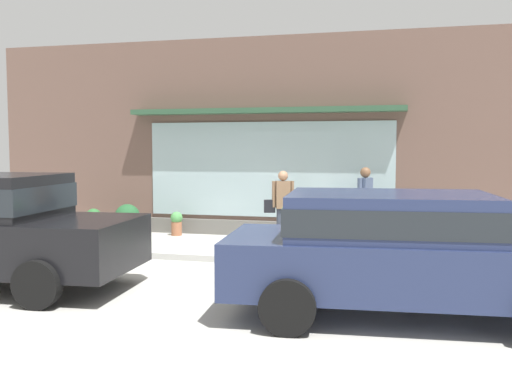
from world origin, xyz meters
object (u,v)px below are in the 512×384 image
Objects in this scene: fire_hydrant at (287,227)px; pedestrian_passerby at (365,199)px; potted_plant_near_hydrant at (405,230)px; potted_plant_corner_tall at (177,223)px; parked_car_navy at (400,247)px; potted_plant_trailing_edge at (127,220)px; potted_plant_window_center at (94,219)px; pedestrian_with_handbag at (282,202)px.

fire_hydrant is 0.56× the size of pedestrian_passerby.
potted_plant_near_hydrant is 1.08× the size of potted_plant_corner_tall.
parked_car_navy is at bearing -61.93° from fire_hydrant.
potted_plant_corner_tall is (-5.17, 5.52, -0.57)m from parked_car_navy.
fire_hydrant is at bearing -25.47° from pedestrian_passerby.
potted_plant_corner_tall is at bearing 178.89° from potted_plant_near_hydrant.
pedestrian_passerby reaches higher than fire_hydrant.
parked_car_navy is 5.91× the size of potted_plant_trailing_edge.
pedestrian_passerby is 5.55m from potted_plant_trailing_edge.
potted_plant_corner_tall is at bearing 7.61° from potted_plant_window_center.
potted_plant_window_center is 2.07m from potted_plant_corner_tall.
potted_plant_near_hydrant is at bearing 28.50° from fire_hydrant.
potted_plant_trailing_edge is at bearing -157.93° from potted_plant_corner_tall.
potted_plant_window_center is at bearing -22.82° from pedestrian_with_handbag.
potted_plant_trailing_edge is at bearing -177.03° from potted_plant_near_hydrant.
potted_plant_trailing_edge is 1.15m from potted_plant_corner_tall.
fire_hydrant is 0.58× the size of pedestrian_with_handbag.
parked_car_navy is 8.94m from potted_plant_window_center.
potted_plant_window_center is at bearing 139.53° from parked_car_navy.
parked_car_navy is at bearing -91.34° from potted_plant_near_hydrant.
pedestrian_with_handbag is 3.82m from potted_plant_trailing_edge.
fire_hydrant is 5.12m from potted_plant_window_center.
pedestrian_with_handbag is 2.60× the size of potted_plant_near_hydrant.
pedestrian_with_handbag reaches higher than potted_plant_trailing_edge.
parked_car_navy is 7.58m from potted_plant_corner_tall.
pedestrian_with_handbag is 5.42m from parked_car_navy.
pedestrian_with_handbag is at bearing 112.51° from parked_car_navy.
potted_plant_near_hydrant is 7.34m from potted_plant_window_center.
pedestrian_with_handbag is 0.35× the size of parked_car_navy.
pedestrian_with_handbag is 2.81× the size of potted_plant_corner_tall.
pedestrian_passerby is 2.70× the size of potted_plant_window_center.
potted_plant_trailing_edge is at bearing 166.83° from fire_hydrant.
potted_plant_near_hydrant is (2.34, 1.27, -0.15)m from fire_hydrant.
potted_plant_corner_tall is (1.07, 0.43, -0.09)m from potted_plant_trailing_edge.
potted_plant_trailing_edge is at bearing -21.72° from pedestrian_with_handbag.
pedestrian_passerby is 4.51m from potted_plant_corner_tall.
pedestrian_with_handbag is 2.08× the size of potted_plant_trailing_edge.
parked_car_navy reaches higher than potted_plant_trailing_edge.
potted_plant_trailing_edge reaches higher than potted_plant_window_center.
pedestrian_passerby is at bearing 2.49° from potted_plant_trailing_edge.
potted_plant_near_hydrant reaches higher than potted_plant_corner_tall.
potted_plant_corner_tall is (-5.29, 0.10, -0.03)m from potted_plant_near_hydrant.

